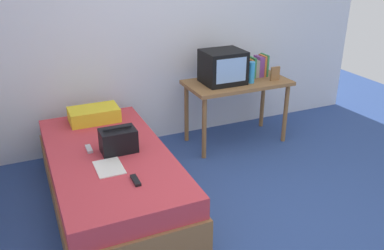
# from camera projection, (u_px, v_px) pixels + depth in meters

# --- Properties ---
(ground_plane) EXTENTS (8.00, 8.00, 0.00)m
(ground_plane) POSITION_uv_depth(u_px,v_px,m) (254.00, 226.00, 3.36)
(ground_plane) COLOR #2D4784
(wall_back) EXTENTS (5.20, 0.10, 2.60)m
(wall_back) POSITION_uv_depth(u_px,v_px,m) (165.00, 27.00, 4.51)
(wall_back) COLOR silver
(wall_back) RESTS_ON ground
(bed) EXTENTS (1.00, 2.00, 0.51)m
(bed) POSITION_uv_depth(u_px,v_px,m) (111.00, 179.00, 3.57)
(bed) COLOR olive
(bed) RESTS_ON ground
(desk) EXTENTS (1.16, 0.60, 0.74)m
(desk) POSITION_uv_depth(u_px,v_px,m) (237.00, 89.00, 4.59)
(desk) COLOR olive
(desk) RESTS_ON ground
(tv) EXTENTS (0.44, 0.39, 0.36)m
(tv) POSITION_uv_depth(u_px,v_px,m) (223.00, 67.00, 4.43)
(tv) COLOR black
(tv) RESTS_ON desk
(water_bottle) EXTENTS (0.08, 0.08, 0.24)m
(water_bottle) POSITION_uv_depth(u_px,v_px,m) (251.00, 72.00, 4.45)
(water_bottle) COLOR #3399DB
(water_bottle) RESTS_ON desk
(book_row) EXTENTS (0.22, 0.16, 0.25)m
(book_row) POSITION_uv_depth(u_px,v_px,m) (257.00, 67.00, 4.69)
(book_row) COLOR #CC7233
(book_row) RESTS_ON desk
(picture_frame) EXTENTS (0.11, 0.02, 0.16)m
(picture_frame) POSITION_uv_depth(u_px,v_px,m) (275.00, 74.00, 4.55)
(picture_frame) COLOR olive
(picture_frame) RESTS_ON desk
(pillow) EXTENTS (0.48, 0.30, 0.14)m
(pillow) POSITION_uv_depth(u_px,v_px,m) (94.00, 114.00, 4.06)
(pillow) COLOR yellow
(pillow) RESTS_ON bed
(handbag) EXTENTS (0.30, 0.20, 0.22)m
(handbag) POSITION_uv_depth(u_px,v_px,m) (118.00, 140.00, 3.45)
(handbag) COLOR black
(handbag) RESTS_ON bed
(magazine) EXTENTS (0.21, 0.29, 0.01)m
(magazine) POSITION_uv_depth(u_px,v_px,m) (109.00, 167.00, 3.22)
(magazine) COLOR white
(magazine) RESTS_ON bed
(remote_dark) EXTENTS (0.04, 0.16, 0.02)m
(remote_dark) POSITION_uv_depth(u_px,v_px,m) (136.00, 180.00, 3.03)
(remote_dark) COLOR black
(remote_dark) RESTS_ON bed
(remote_silver) EXTENTS (0.04, 0.14, 0.02)m
(remote_silver) POSITION_uv_depth(u_px,v_px,m) (89.00, 149.00, 3.50)
(remote_silver) COLOR #B7B7BC
(remote_silver) RESTS_ON bed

